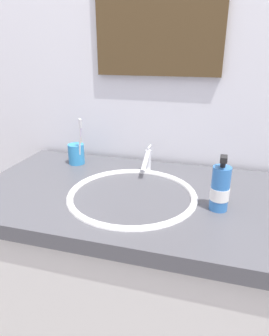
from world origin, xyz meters
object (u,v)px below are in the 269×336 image
toothbrush_cup (76,154)px  toothbrush_white (80,139)px  faucet (147,160)px  toothbrush_purple (80,140)px  toothbrush_yellow (80,139)px  soap_dispenser (220,189)px  wall_mirror (159,21)px

toothbrush_cup → toothbrush_white: size_ratio=0.43×
faucet → toothbrush_white: size_ratio=0.66×
toothbrush_white → toothbrush_purple: bearing=115.0°
faucet → toothbrush_white: toothbrush_white is taller
toothbrush_cup → toothbrush_purple: size_ratio=0.47×
toothbrush_white → toothbrush_yellow: bearing=114.6°
soap_dispenser → wall_mirror: bearing=126.8°
toothbrush_white → wall_mirror: size_ratio=0.40×
toothbrush_white → wall_mirror: bearing=28.9°
faucet → wall_mirror: wall_mirror is taller
toothbrush_purple → toothbrush_white: 0.02m
soap_dispenser → toothbrush_yellow: bearing=155.2°
toothbrush_yellow → wall_mirror: (0.31, 0.11, 0.46)m
toothbrush_yellow → faucet: bearing=-8.1°
toothbrush_yellow → toothbrush_purple: bearing=-65.5°
toothbrush_cup → toothbrush_white: toothbrush_white is taller
toothbrush_cup → toothbrush_white: (0.03, -0.03, 0.08)m
toothbrush_white → soap_dispenser: toothbrush_white is taller
toothbrush_purple → toothbrush_white: size_ratio=0.92×
toothbrush_white → soap_dispenser: bearing=-21.3°
toothbrush_cup → toothbrush_yellow: toothbrush_yellow is taller
toothbrush_yellow → soap_dispenser: bearing=-24.8°
faucet → toothbrush_yellow: (-0.31, 0.04, 0.05)m
toothbrush_yellow → toothbrush_white: toothbrush_white is taller
toothbrush_cup → toothbrush_yellow: size_ratio=0.50×
toothbrush_purple → soap_dispenser: toothbrush_purple is taller
toothbrush_yellow → toothbrush_purple: size_ratio=0.92×
faucet → toothbrush_purple: 0.30m
toothbrush_purple → toothbrush_white: bearing=-65.0°
faucet → toothbrush_white: (-0.29, -0.01, 0.07)m
faucet → soap_dispenser: (0.29, -0.23, 0.02)m
toothbrush_yellow → soap_dispenser: (0.60, -0.28, -0.03)m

